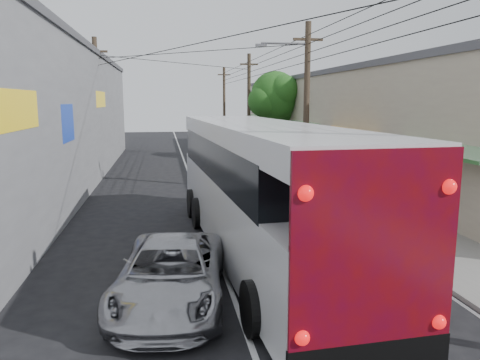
{
  "coord_description": "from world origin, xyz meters",
  "views": [
    {
      "loc": [
        -1.48,
        -8.43,
        4.43
      ],
      "look_at": [
        1.2,
        7.94,
        1.61
      ],
      "focal_mm": 35.0,
      "sensor_mm": 36.0,
      "label": 1
    }
  ],
  "objects_px": {
    "parked_suv": "(293,177)",
    "coach_bus": "(259,187)",
    "pedestrian_far": "(327,163)",
    "parked_car_far": "(237,145)",
    "parked_car_mid": "(259,162)",
    "jeepney": "(171,273)",
    "pedestrian_near": "(322,181)"
  },
  "relations": [
    {
      "from": "pedestrian_far",
      "to": "jeepney",
      "type": "bearing_deg",
      "value": 50.95
    },
    {
      "from": "jeepney",
      "to": "parked_suv",
      "type": "xyz_separation_m",
      "value": [
        6.0,
        11.56,
        0.12
      ]
    },
    {
      "from": "parked_car_mid",
      "to": "pedestrian_near",
      "type": "height_order",
      "value": "pedestrian_near"
    },
    {
      "from": "parked_suv",
      "to": "coach_bus",
      "type": "bearing_deg",
      "value": -115.15
    },
    {
      "from": "parked_suv",
      "to": "pedestrian_near",
      "type": "xyz_separation_m",
      "value": [
        0.8,
        -1.93,
        0.12
      ]
    },
    {
      "from": "parked_car_far",
      "to": "parked_car_mid",
      "type": "bearing_deg",
      "value": -88.14
    },
    {
      "from": "parked_suv",
      "to": "parked_car_far",
      "type": "height_order",
      "value": "parked_car_far"
    },
    {
      "from": "pedestrian_near",
      "to": "pedestrian_far",
      "type": "height_order",
      "value": "pedestrian_far"
    },
    {
      "from": "pedestrian_near",
      "to": "parked_car_mid",
      "type": "bearing_deg",
      "value": -78.69
    },
    {
      "from": "jeepney",
      "to": "parked_car_mid",
      "type": "height_order",
      "value": "jeepney"
    },
    {
      "from": "coach_bus",
      "to": "parked_car_mid",
      "type": "distance_m",
      "value": 15.9
    },
    {
      "from": "coach_bus",
      "to": "parked_car_far",
      "type": "xyz_separation_m",
      "value": [
        3.3,
        25.23,
        -1.15
      ]
    },
    {
      "from": "parked_car_far",
      "to": "pedestrian_near",
      "type": "xyz_separation_m",
      "value": [
        0.91,
        -18.63,
        0.1
      ]
    },
    {
      "from": "coach_bus",
      "to": "parked_suv",
      "type": "relative_size",
      "value": 2.41
    },
    {
      "from": "jeepney",
      "to": "coach_bus",
      "type": "bearing_deg",
      "value": 56.87
    },
    {
      "from": "coach_bus",
      "to": "pedestrian_near",
      "type": "bearing_deg",
      "value": 54.0
    },
    {
      "from": "parked_suv",
      "to": "pedestrian_far",
      "type": "relative_size",
      "value": 3.4
    },
    {
      "from": "parked_suv",
      "to": "pedestrian_far",
      "type": "bearing_deg",
      "value": 47.1
    },
    {
      "from": "pedestrian_near",
      "to": "parked_car_far",
      "type": "bearing_deg",
      "value": -82.19
    },
    {
      "from": "jeepney",
      "to": "pedestrian_far",
      "type": "bearing_deg",
      "value": 66.69
    },
    {
      "from": "pedestrian_near",
      "to": "pedestrian_far",
      "type": "xyz_separation_m",
      "value": [
        2.2,
        5.56,
        0.02
      ]
    },
    {
      "from": "pedestrian_far",
      "to": "pedestrian_near",
      "type": "bearing_deg",
      "value": 60.0
    },
    {
      "from": "parked_suv",
      "to": "parked_car_mid",
      "type": "xyz_separation_m",
      "value": [
        -0.19,
        7.0,
        -0.14
      ]
    },
    {
      "from": "coach_bus",
      "to": "parked_car_mid",
      "type": "bearing_deg",
      "value": 74.82
    },
    {
      "from": "coach_bus",
      "to": "pedestrian_near",
      "type": "relative_size",
      "value": 8.35
    },
    {
      "from": "parked_car_far",
      "to": "pedestrian_far",
      "type": "distance_m",
      "value": 13.44
    },
    {
      "from": "coach_bus",
      "to": "parked_car_far",
      "type": "relative_size",
      "value": 2.7
    },
    {
      "from": "jeepney",
      "to": "pedestrian_near",
      "type": "relative_size",
      "value": 3.1
    },
    {
      "from": "jeepney",
      "to": "pedestrian_near",
      "type": "distance_m",
      "value": 11.79
    },
    {
      "from": "parked_car_far",
      "to": "pedestrian_near",
      "type": "bearing_deg",
      "value": -84.9
    },
    {
      "from": "parked_suv",
      "to": "parked_car_far",
      "type": "distance_m",
      "value": 16.71
    },
    {
      "from": "jeepney",
      "to": "parked_car_mid",
      "type": "distance_m",
      "value": 19.45
    }
  ]
}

